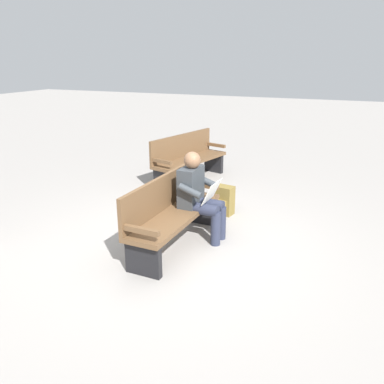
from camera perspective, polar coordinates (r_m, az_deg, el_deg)
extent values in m
plane|color=gray|center=(5.16, -2.27, -7.72)|extent=(40.00, 40.00, 0.00)
cube|color=brown|center=(4.99, -2.34, -3.41)|extent=(1.82, 0.55, 0.06)
cube|color=brown|center=(4.99, -4.57, -0.29)|extent=(1.80, 0.12, 0.45)
cube|color=brown|center=(5.66, 1.58, 0.98)|extent=(0.08, 0.48, 0.06)
cube|color=brown|center=(4.25, -7.63, -5.47)|extent=(0.08, 0.48, 0.06)
cube|color=black|center=(5.74, 1.35, -2.73)|extent=(0.10, 0.43, 0.39)
cube|color=black|center=(4.46, -7.07, -9.62)|extent=(0.10, 0.43, 0.39)
cube|color=#33383D|center=(5.15, -0.17, 0.79)|extent=(0.41, 0.24, 0.52)
sphere|color=brown|center=(5.04, 0.04, 4.64)|extent=(0.22, 0.22, 0.22)
cylinder|color=#282D42|center=(5.24, 2.38, -1.76)|extent=(0.17, 0.43, 0.15)
cylinder|color=#282D42|center=(5.06, 1.51, -2.48)|extent=(0.17, 0.43, 0.15)
cylinder|color=#282D42|center=(5.26, 4.25, -4.51)|extent=(0.13, 0.13, 0.45)
cylinder|color=#282D42|center=(5.09, 3.44, -5.32)|extent=(0.13, 0.13, 0.45)
cylinder|color=#33383D|center=(5.31, 1.91, 1.64)|extent=(0.10, 0.32, 0.18)
cylinder|color=#33383D|center=(4.89, -0.30, 0.12)|extent=(0.10, 0.32, 0.18)
cube|color=silver|center=(5.04, 2.92, 0.05)|extent=(0.41, 0.15, 0.27)
cube|color=brown|center=(6.10, 4.48, -1.14)|extent=(0.25, 0.36, 0.45)
cube|color=olive|center=(6.03, 3.93, -2.06)|extent=(0.08, 0.24, 0.20)
cube|color=brown|center=(7.67, -0.21, 4.67)|extent=(1.86, 0.93, 0.06)
cube|color=brown|center=(7.74, -1.48, 6.74)|extent=(1.75, 0.51, 0.45)
cube|color=brown|center=(8.31, 3.41, 6.82)|extent=(0.18, 0.48, 0.06)
cube|color=brown|center=(7.01, -4.49, 4.48)|extent=(0.18, 0.48, 0.06)
cube|color=black|center=(8.36, 3.17, 4.25)|extent=(0.19, 0.44, 0.39)
cube|color=black|center=(7.14, -4.14, 1.65)|extent=(0.19, 0.44, 0.39)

